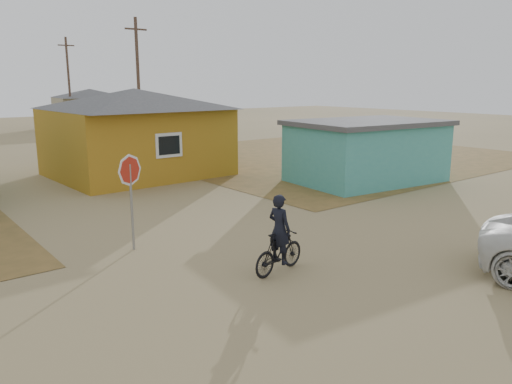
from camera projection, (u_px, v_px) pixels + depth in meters
ground at (315, 279)px, 10.75m from camera, size 120.00×120.00×0.00m
grass_ne at (328, 155)px, 29.18m from camera, size 20.00×18.00×0.00m
house_yellow at (136, 131)px, 22.57m from camera, size 7.72×6.76×3.90m
shed_turquoise at (367, 151)px, 21.20m from camera, size 6.71×4.93×2.60m
house_beige_east at (91, 108)px, 47.09m from camera, size 6.95×6.05×3.60m
utility_pole_near at (138, 83)px, 30.67m from camera, size 1.40×0.20×8.00m
utility_pole_far at (69, 83)px, 43.55m from camera, size 1.40×0.20×8.00m
stop_sign at (130, 180)px, 12.27m from camera, size 0.80×0.06×2.44m
cyclist at (279, 244)px, 10.99m from camera, size 1.63×0.71×1.78m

